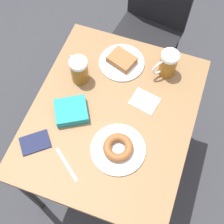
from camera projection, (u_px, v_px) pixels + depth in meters
name	position (u px, v px, depth m)	size (l,w,h in m)	color
ground_plane	(112.00, 164.00, 2.07)	(8.00, 8.00, 0.00)	#333338
table	(112.00, 121.00, 1.48)	(0.73, 0.88, 0.74)	olive
chair	(152.00, 18.00, 1.92)	(0.45, 0.45, 0.93)	black
plate_with_cake	(122.00, 61.00, 1.53)	(0.22, 0.22, 0.05)	silver
plate_with_donut	(118.00, 148.00, 1.32)	(0.24, 0.24, 0.05)	silver
beer_mug_left	(168.00, 64.00, 1.46)	(0.11, 0.11, 0.14)	#8C5619
beer_mug_center	(79.00, 70.00, 1.44)	(0.12, 0.10, 0.14)	#8C5619
napkin_folded	(145.00, 101.00, 1.44)	(0.14, 0.12, 0.00)	white
fork	(67.00, 164.00, 1.31)	(0.14, 0.11, 0.00)	silver
passport_near_edge	(35.00, 143.00, 1.35)	(0.15, 0.15, 0.01)	#141938
blue_pouch	(71.00, 111.00, 1.40)	(0.19, 0.18, 0.04)	teal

